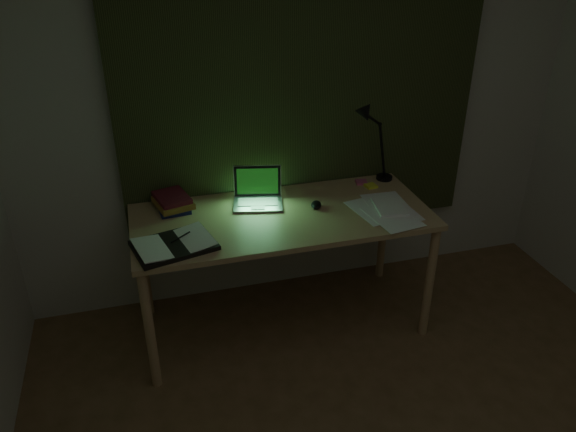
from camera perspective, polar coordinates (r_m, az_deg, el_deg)
name	(u,v)px	position (r m, az deg, el deg)	size (l,w,h in m)	color
wall_back	(301,105)	(3.44, 1.35, 11.20)	(3.50, 0.00, 2.50)	beige
curtain	(304,73)	(3.35, 1.59, 14.27)	(2.20, 0.06, 2.00)	#282F17
desk	(283,271)	(3.36, -0.55, -5.63)	(1.68, 0.74, 0.77)	tan
laptop	(258,190)	(3.23, -3.11, 2.68)	(0.28, 0.32, 0.20)	#B0B0B5
open_textbook	(174,244)	(2.91, -11.51, -2.85)	(0.40, 0.28, 0.03)	white
book_stack	(174,202)	(3.27, -11.55, 1.41)	(0.19, 0.22, 0.09)	white
loose_papers	(379,206)	(3.27, 9.24, 0.96)	(0.37, 0.39, 0.02)	white
mouse	(316,205)	(3.24, 2.89, 1.14)	(0.06, 0.09, 0.04)	black
sticky_yellow	(371,186)	(3.53, 8.40, 3.05)	(0.07, 0.07, 0.01)	#F9FF35
sticky_pink	(361,182)	(3.57, 7.46, 3.44)	(0.07, 0.07, 0.01)	#D95485
desk_lamp	(388,138)	(3.55, 10.10, 7.78)	(0.37, 0.29, 0.55)	black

